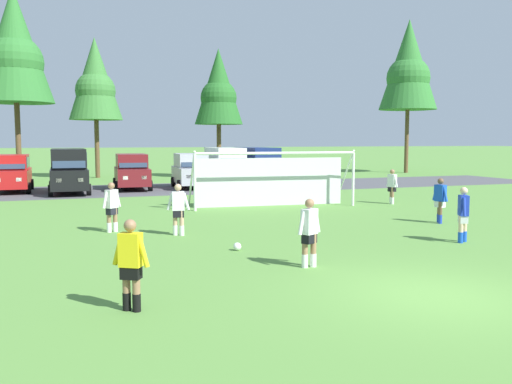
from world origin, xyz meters
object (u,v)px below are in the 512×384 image
(soccer_ball, at_px, (237,247))
(referee, at_px, (131,265))
(player_winger_left, at_px, (112,207))
(player_winger_right, at_px, (178,210))
(player_trailing_back, at_px, (392,187))
(player_midfield_center, at_px, (440,201))
(parked_car_slot_far_left, at_px, (12,173))
(parked_car_slot_center, at_px, (191,170))
(parked_car_slot_center_right, at_px, (225,166))
(player_defender_far, at_px, (309,233))
(parked_car_slot_left, at_px, (69,170))
(parked_car_slot_center_left, at_px, (132,171))
(player_striker_near, at_px, (463,215))
(soccer_goal, at_px, (272,178))
(parked_car_slot_right, at_px, (258,165))

(soccer_ball, distance_m, referee, 5.62)
(referee, xyz_separation_m, player_winger_left, (0.43, 8.70, 0.00))
(soccer_ball, height_order, player_winger_right, player_winger_right)
(player_trailing_back, bearing_deg, player_winger_left, -164.14)
(player_midfield_center, xyz_separation_m, parked_car_slot_far_left, (-15.62, 18.31, 0.29))
(player_winger_left, relative_size, parked_car_slot_center, 0.35)
(parked_car_slot_center_right, bearing_deg, player_trailing_back, -68.46)
(player_defender_far, height_order, parked_car_slot_far_left, parked_car_slot_far_left)
(player_winger_right, distance_m, parked_car_slot_left, 15.90)
(parked_car_slot_left, relative_size, parked_car_slot_center, 1.02)
(referee, distance_m, player_midfield_center, 13.61)
(player_winger_right, height_order, parked_car_slot_center_left, parked_car_slot_center_left)
(referee, bearing_deg, parked_car_slot_left, 91.65)
(player_striker_near, distance_m, player_trailing_back, 9.81)
(referee, bearing_deg, parked_car_slot_far_left, 98.56)
(player_winger_right, bearing_deg, player_trailing_back, 24.35)
(soccer_ball, bearing_deg, player_striker_near, -9.34)
(soccer_goal, relative_size, player_winger_left, 4.60)
(parked_car_slot_far_left, xyz_separation_m, parked_car_slot_left, (3.10, -2.06, 0.23))
(player_defender_far, bearing_deg, referee, -155.69)
(parked_car_slot_center, height_order, parked_car_slot_center_right, parked_car_slot_center_right)
(player_trailing_back, relative_size, parked_car_slot_center_right, 0.34)
(player_winger_right, xyz_separation_m, parked_car_slot_center_right, (6.59, 17.01, 0.52))
(soccer_goal, height_order, player_midfield_center, soccer_goal)
(parked_car_slot_center, bearing_deg, player_midfield_center, -73.35)
(player_midfield_center, xyz_separation_m, parked_car_slot_center_left, (-8.85, 17.66, 0.29))
(parked_car_slot_right, bearing_deg, player_striker_near, -93.38)
(soccer_goal, bearing_deg, player_defender_far, -107.19)
(parked_car_slot_far_left, bearing_deg, parked_car_slot_center_left, -5.51)
(parked_car_slot_center_right, bearing_deg, referee, -110.17)
(player_winger_right, height_order, parked_car_slot_center, parked_car_slot_center)
(player_trailing_back, bearing_deg, parked_car_slot_far_left, 144.21)
(soccer_ball, height_order, parked_car_slot_right, parked_car_slot_right)
(player_midfield_center, bearing_deg, referee, -150.52)
(player_trailing_back, bearing_deg, parked_car_slot_center_right, 111.54)
(soccer_ball, height_order, player_winger_left, player_winger_left)
(player_winger_left, height_order, parked_car_slot_center, parked_car_slot_center)
(parked_car_slot_center_right, relative_size, parked_car_slot_right, 1.01)
(player_striker_near, relative_size, parked_car_slot_far_left, 0.36)
(parked_car_slot_right, bearing_deg, player_trailing_back, -79.04)
(referee, distance_m, player_trailing_back, 18.48)
(player_defender_far, bearing_deg, parked_car_slot_left, 103.55)
(player_striker_near, height_order, player_winger_left, same)
(parked_car_slot_center_left, relative_size, parked_car_slot_center_right, 0.96)
(soccer_ball, bearing_deg, parked_car_slot_left, 102.32)
(player_winger_right, xyz_separation_m, parked_car_slot_center, (4.28, 16.78, 0.29))
(referee, xyz_separation_m, player_midfield_center, (11.85, 6.70, 0.00))
(player_midfield_center, bearing_deg, parked_car_slot_center, 106.65)
(player_striker_near, height_order, player_midfield_center, same)
(parked_car_slot_center_left, height_order, parked_car_slot_center_right, parked_car_slot_center_right)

